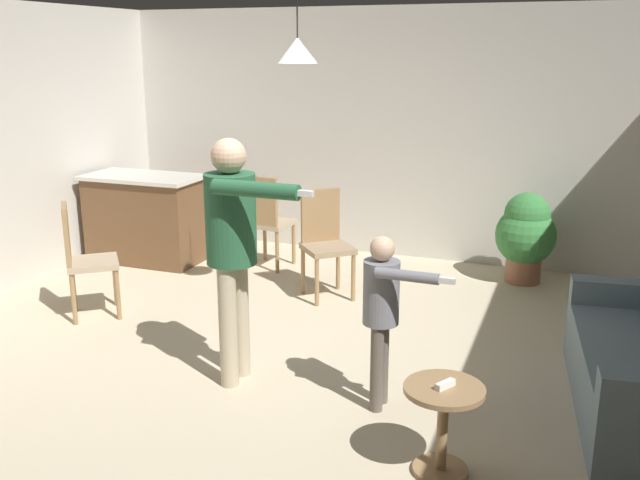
{
  "coord_description": "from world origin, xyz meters",
  "views": [
    {
      "loc": [
        1.95,
        -4.33,
        2.27
      ],
      "look_at": [
        0.32,
        0.03,
        1.0
      ],
      "focal_mm": 39.62,
      "sensor_mm": 36.0,
      "label": 1
    }
  ],
  "objects_px": {
    "person_adult": "(233,235)",
    "dining_chair_by_counter": "(267,218)",
    "person_child": "(383,303)",
    "side_table_by_couch": "(443,419)",
    "dining_chair_near_wall": "(325,239)",
    "spare_remote_on_table": "(445,385)",
    "dining_chair_centre_back": "(83,256)",
    "potted_plant_corner": "(526,233)",
    "kitchen_counter": "(145,218)"
  },
  "relations": [
    {
      "from": "person_adult",
      "to": "dining_chair_by_counter",
      "type": "xyz_separation_m",
      "value": [
        -0.9,
        2.46,
        -0.52
      ]
    },
    {
      "from": "person_adult",
      "to": "person_child",
      "type": "height_order",
      "value": "person_adult"
    },
    {
      "from": "side_table_by_couch",
      "to": "dining_chair_by_counter",
      "type": "relative_size",
      "value": 0.52
    },
    {
      "from": "side_table_by_couch",
      "to": "person_child",
      "type": "bearing_deg",
      "value": 130.5
    },
    {
      "from": "dining_chair_near_wall",
      "to": "spare_remote_on_table",
      "type": "bearing_deg",
      "value": 80.47
    },
    {
      "from": "side_table_by_couch",
      "to": "person_adult",
      "type": "bearing_deg",
      "value": 158.39
    },
    {
      "from": "dining_chair_centre_back",
      "to": "potted_plant_corner",
      "type": "bearing_deg",
      "value": 83.98
    },
    {
      "from": "dining_chair_near_wall",
      "to": "spare_remote_on_table",
      "type": "height_order",
      "value": "dining_chair_near_wall"
    },
    {
      "from": "person_adult",
      "to": "spare_remote_on_table",
      "type": "relative_size",
      "value": 13.15
    },
    {
      "from": "dining_chair_near_wall",
      "to": "potted_plant_corner",
      "type": "relative_size",
      "value": 1.1
    },
    {
      "from": "dining_chair_centre_back",
      "to": "person_child",
      "type": "bearing_deg",
      "value": 37.36
    },
    {
      "from": "side_table_by_couch",
      "to": "dining_chair_centre_back",
      "type": "bearing_deg",
      "value": 159.33
    },
    {
      "from": "kitchen_counter",
      "to": "dining_chair_near_wall",
      "type": "distance_m",
      "value": 2.25
    },
    {
      "from": "dining_chair_centre_back",
      "to": "potted_plant_corner",
      "type": "relative_size",
      "value": 1.1
    },
    {
      "from": "person_child",
      "to": "spare_remote_on_table",
      "type": "height_order",
      "value": "person_child"
    },
    {
      "from": "side_table_by_couch",
      "to": "dining_chair_centre_back",
      "type": "height_order",
      "value": "dining_chair_centre_back"
    },
    {
      "from": "potted_plant_corner",
      "to": "kitchen_counter",
      "type": "bearing_deg",
      "value": -170.01
    },
    {
      "from": "person_adult",
      "to": "spare_remote_on_table",
      "type": "distance_m",
      "value": 1.77
    },
    {
      "from": "kitchen_counter",
      "to": "dining_chair_centre_back",
      "type": "height_order",
      "value": "dining_chair_centre_back"
    },
    {
      "from": "dining_chair_centre_back",
      "to": "spare_remote_on_table",
      "type": "xyz_separation_m",
      "value": [
        3.36,
        -1.27,
        -0.01
      ]
    },
    {
      "from": "kitchen_counter",
      "to": "person_child",
      "type": "bearing_deg",
      "value": -34.5
    },
    {
      "from": "side_table_by_couch",
      "to": "dining_chair_centre_back",
      "type": "xyz_separation_m",
      "value": [
        -3.36,
        1.27,
        0.22
      ]
    },
    {
      "from": "dining_chair_near_wall",
      "to": "dining_chair_centre_back",
      "type": "relative_size",
      "value": 1.0
    },
    {
      "from": "side_table_by_couch",
      "to": "person_adult",
      "type": "height_order",
      "value": "person_adult"
    },
    {
      "from": "person_child",
      "to": "dining_chair_near_wall",
      "type": "bearing_deg",
      "value": -149.48
    },
    {
      "from": "person_adult",
      "to": "person_child",
      "type": "relative_size",
      "value": 1.48
    },
    {
      "from": "dining_chair_near_wall",
      "to": "dining_chair_centre_back",
      "type": "height_order",
      "value": "same"
    },
    {
      "from": "kitchen_counter",
      "to": "dining_chair_by_counter",
      "type": "xyz_separation_m",
      "value": [
        1.36,
        0.2,
        0.07
      ]
    },
    {
      "from": "kitchen_counter",
      "to": "potted_plant_corner",
      "type": "relative_size",
      "value": 1.39
    },
    {
      "from": "dining_chair_by_counter",
      "to": "dining_chair_near_wall",
      "type": "bearing_deg",
      "value": -28.03
    },
    {
      "from": "potted_plant_corner",
      "to": "spare_remote_on_table",
      "type": "relative_size",
      "value": 6.99
    },
    {
      "from": "kitchen_counter",
      "to": "potted_plant_corner",
      "type": "bearing_deg",
      "value": 9.99
    },
    {
      "from": "person_adult",
      "to": "dining_chair_centre_back",
      "type": "bearing_deg",
      "value": -109.3
    },
    {
      "from": "kitchen_counter",
      "to": "spare_remote_on_table",
      "type": "bearing_deg",
      "value": -37.0
    },
    {
      "from": "dining_chair_centre_back",
      "to": "spare_remote_on_table",
      "type": "distance_m",
      "value": 3.6
    },
    {
      "from": "dining_chair_by_counter",
      "to": "spare_remote_on_table",
      "type": "relative_size",
      "value": 7.69
    },
    {
      "from": "side_table_by_couch",
      "to": "dining_chair_centre_back",
      "type": "relative_size",
      "value": 0.52
    },
    {
      "from": "potted_plant_corner",
      "to": "dining_chair_near_wall",
      "type": "bearing_deg",
      "value": -148.29
    },
    {
      "from": "person_child",
      "to": "dining_chair_by_counter",
      "type": "xyz_separation_m",
      "value": [
        -1.95,
        2.48,
        -0.17
      ]
    },
    {
      "from": "person_child",
      "to": "dining_chair_by_counter",
      "type": "bearing_deg",
      "value": -141.04
    },
    {
      "from": "kitchen_counter",
      "to": "dining_chair_by_counter",
      "type": "height_order",
      "value": "dining_chair_by_counter"
    },
    {
      "from": "dining_chair_by_counter",
      "to": "potted_plant_corner",
      "type": "xyz_separation_m",
      "value": [
        2.58,
        0.49,
        -0.05
      ]
    },
    {
      "from": "potted_plant_corner",
      "to": "person_adult",
      "type": "bearing_deg",
      "value": -119.73
    },
    {
      "from": "person_adult",
      "to": "person_child",
      "type": "distance_m",
      "value": 1.1
    },
    {
      "from": "dining_chair_centre_back",
      "to": "side_table_by_couch",
      "type": "bearing_deg",
      "value": 29.81
    },
    {
      "from": "dining_chair_centre_back",
      "to": "potted_plant_corner",
      "type": "xyz_separation_m",
      "value": [
        3.48,
        2.3,
        -0.05
      ]
    },
    {
      "from": "side_table_by_couch",
      "to": "person_adult",
      "type": "xyz_separation_m",
      "value": [
        -1.57,
        0.62,
        0.73
      ]
    },
    {
      "from": "person_child",
      "to": "dining_chair_centre_back",
      "type": "distance_m",
      "value": 2.92
    },
    {
      "from": "side_table_by_couch",
      "to": "person_child",
      "type": "relative_size",
      "value": 0.45
    },
    {
      "from": "person_adult",
      "to": "potted_plant_corner",
      "type": "bearing_deg",
      "value": 150.82
    }
  ]
}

